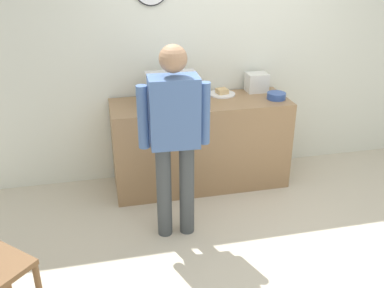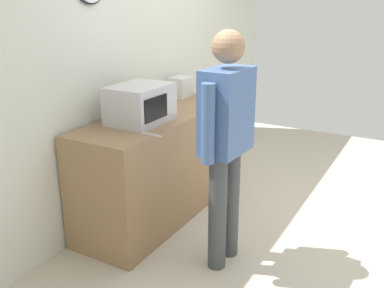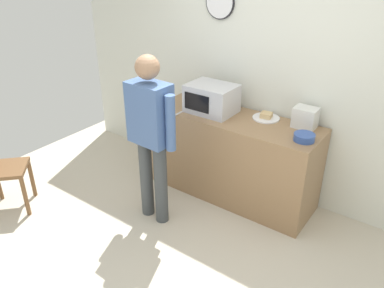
% 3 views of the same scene
% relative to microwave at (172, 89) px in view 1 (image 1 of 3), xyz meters
% --- Properties ---
extents(ground_plane, '(6.00, 6.00, 0.00)m').
position_rel_microwave_xyz_m(ground_plane, '(0.55, -1.21, -1.09)').
color(ground_plane, beige).
extents(back_wall, '(5.40, 0.13, 2.60)m').
position_rel_microwave_xyz_m(back_wall, '(0.55, 0.39, 0.22)').
color(back_wall, silver).
rests_on(back_wall, ground_plane).
extents(kitchen_counter, '(1.82, 0.62, 0.94)m').
position_rel_microwave_xyz_m(kitchen_counter, '(0.29, 0.01, -0.62)').
color(kitchen_counter, '#93704C').
rests_on(kitchen_counter, ground_plane).
extents(microwave, '(0.50, 0.39, 0.30)m').
position_rel_microwave_xyz_m(microwave, '(0.00, 0.00, 0.00)').
color(microwave, silver).
rests_on(microwave, kitchen_counter).
extents(sandwich_plate, '(0.28, 0.28, 0.06)m').
position_rel_microwave_xyz_m(sandwich_plate, '(0.56, 0.17, -0.13)').
color(sandwich_plate, white).
rests_on(sandwich_plate, kitchen_counter).
extents(salad_bowl, '(0.19, 0.19, 0.07)m').
position_rel_microwave_xyz_m(salad_bowl, '(1.06, -0.08, -0.12)').
color(salad_bowl, '#33519E').
rests_on(salad_bowl, kitchen_counter).
extents(toaster, '(0.22, 0.18, 0.20)m').
position_rel_microwave_xyz_m(toaster, '(0.96, 0.20, -0.05)').
color(toaster, silver).
rests_on(toaster, kitchen_counter).
extents(fork_utensil, '(0.02, 0.17, 0.01)m').
position_rel_microwave_xyz_m(fork_utensil, '(-0.25, -0.28, -0.15)').
color(fork_utensil, silver).
rests_on(fork_utensil, kitchen_counter).
extents(spoon_utensil, '(0.17, 0.02, 0.01)m').
position_rel_microwave_xyz_m(spoon_utensil, '(0.13, 0.26, -0.15)').
color(spoon_utensil, silver).
rests_on(spoon_utensil, kitchen_counter).
extents(person_standing, '(0.59, 0.26, 1.70)m').
position_rel_microwave_xyz_m(person_standing, '(-0.14, -0.82, -0.09)').
color(person_standing, '#3E4346').
rests_on(person_standing, ground_plane).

